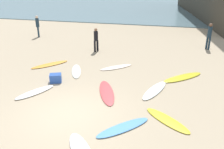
# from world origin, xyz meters

# --- Properties ---
(ground_plane) EXTENTS (120.00, 120.00, 0.00)m
(ground_plane) POSITION_xyz_m (0.00, 0.00, 0.00)
(ground_plane) COLOR tan
(ocean_water) EXTENTS (120.00, 40.00, 0.08)m
(ocean_water) POSITION_xyz_m (0.00, 37.78, 0.04)
(ocean_water) COLOR slate
(ocean_water) RESTS_ON ground_plane
(surfboard_0) EXTENTS (1.27, 2.32, 0.08)m
(surfboard_0) POSITION_xyz_m (3.02, 2.77, 0.04)
(surfboard_0) COLOR white
(surfboard_0) RESTS_ON ground_plane
(surfboard_1) EXTENTS (2.24, 2.15, 0.08)m
(surfboard_1) POSITION_xyz_m (4.29, 4.63, 0.04)
(surfboard_1) COLOR yellow
(surfboard_1) RESTS_ON ground_plane
(surfboard_2) EXTENTS (1.24, 2.13, 0.06)m
(surfboard_2) POSITION_xyz_m (-1.36, 4.16, 0.03)
(surfboard_2) COLOR silver
(surfboard_2) RESTS_ON ground_plane
(surfboard_3) EXTENTS (1.48, 2.56, 0.06)m
(surfboard_3) POSITION_xyz_m (0.92, 2.06, 0.03)
(surfboard_3) COLOR #D74A4E
(surfboard_3) RESTS_ON ground_plane
(surfboard_4) EXTENTS (1.85, 1.71, 0.06)m
(surfboard_4) POSITION_xyz_m (0.64, 5.25, 0.03)
(surfboard_4) COLOR #F8E0CA
(surfboard_4) RESTS_ON ground_plane
(surfboard_5) EXTENTS (1.85, 1.90, 0.07)m
(surfboard_5) POSITION_xyz_m (2.19, -0.43, 0.03)
(surfboard_5) COLOR #5297E1
(surfboard_5) RESTS_ON ground_plane
(surfboard_6) EXTENTS (1.82, 2.08, 0.08)m
(surfboard_6) POSITION_xyz_m (-3.24, 4.75, 0.04)
(surfboard_6) COLOR #F2A134
(surfboard_6) RESTS_ON ground_plane
(surfboard_8) EXTENTS (1.37, 1.96, 0.08)m
(surfboard_8) POSITION_xyz_m (-2.21, 1.29, 0.04)
(surfboard_8) COLOR white
(surfboard_8) RESTS_ON ground_plane
(surfboard_9) EXTENTS (1.89, 1.75, 0.06)m
(surfboard_9) POSITION_xyz_m (3.65, 0.41, 0.03)
(surfboard_9) COLOR yellow
(surfboard_9) RESTS_ON ground_plane
(beachgoer_near) EXTENTS (0.40, 0.40, 1.84)m
(beachgoer_near) POSITION_xyz_m (6.09, 10.36, 1.04)
(beachgoer_near) COLOR #1E3342
(beachgoer_near) RESTS_ON ground_plane
(beachgoer_mid) EXTENTS (0.38, 0.38, 1.79)m
(beachgoer_mid) POSITION_xyz_m (-7.34, 10.79, 1.00)
(beachgoer_mid) COLOR #1E3342
(beachgoer_mid) RESTS_ON ground_plane
(beachgoer_far) EXTENTS (0.40, 0.40, 1.62)m
(beachgoer_far) POSITION_xyz_m (-1.39, 7.99, 0.89)
(beachgoer_far) COLOR black
(beachgoer_far) RESTS_ON ground_plane
(beach_cooler) EXTENTS (0.68, 0.61, 0.42)m
(beach_cooler) POSITION_xyz_m (-1.83, 2.61, 0.21)
(beach_cooler) COLOR #2D56B2
(beach_cooler) RESTS_ON ground_plane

